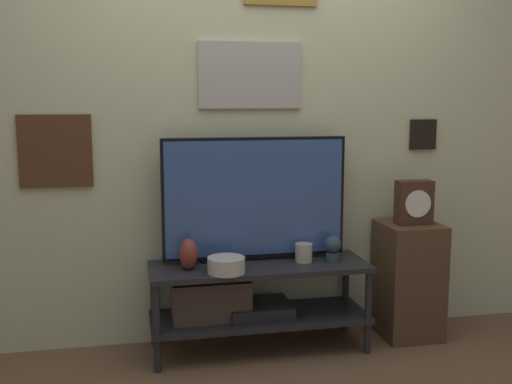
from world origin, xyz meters
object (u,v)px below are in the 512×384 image
candle_jar (304,253)px  mantel_clock (414,202)px  television (255,198)px  vase_wide_bowl (226,265)px  vase_urn_stoneware (189,254)px  decorative_bust (333,247)px

candle_jar → mantel_clock: bearing=0.3°
mantel_clock → television: bearing=174.7°
television → candle_jar: size_ratio=9.96×
mantel_clock → vase_wide_bowl: bearing=-173.3°
vase_urn_stoneware → decorative_bust: 0.84m
vase_urn_stoneware → candle_jar: size_ratio=1.62×
television → decorative_bust: size_ratio=7.36×
vase_urn_stoneware → candle_jar: 0.67m
candle_jar → decorative_bust: (0.17, -0.01, 0.03)m
vase_wide_bowl → mantel_clock: size_ratio=0.78×
television → decorative_bust: 0.54m
vase_wide_bowl → mantel_clock: bearing=6.7°
television → candle_jar: 0.43m
television → mantel_clock: size_ratio=4.08×
television → decorative_bust: (0.44, -0.10, -0.29)m
candle_jar → mantel_clock: size_ratio=0.41×
vase_urn_stoneware → decorative_bust: vase_urn_stoneware is taller
vase_wide_bowl → candle_jar: size_ratio=1.90×
vase_wide_bowl → candle_jar: 0.49m
vase_wide_bowl → mantel_clock: mantel_clock is taller
television → vase_wide_bowl: (-0.20, -0.22, -0.33)m
vase_urn_stoneware → decorative_bust: bearing=0.9°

